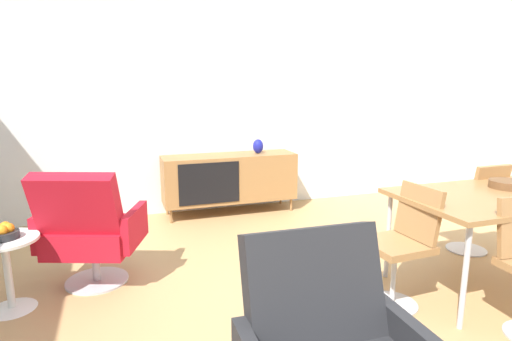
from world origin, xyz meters
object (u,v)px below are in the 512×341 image
object	(u,v)px
side_table_round	(7,266)
fruit_bowl	(3,232)
wooden_bowl_on_table	(507,184)
vase_cobalt	(258,146)
dining_chair_near_window	(403,241)
sideboard	(230,178)
lounge_chair_red	(89,229)
dining_table	(504,199)
dining_chair_back_right	(477,204)

from	to	relation	value
side_table_round	fruit_bowl	bearing A→B (deg)	-21.32
wooden_bowl_on_table	fruit_bowl	distance (m)	3.73
vase_cobalt	dining_chair_near_window	world-z (taller)	vase_cobalt
vase_cobalt	side_table_round	distance (m)	2.97
sideboard	fruit_bowl	size ratio (longest dim) A/B	8.00
lounge_chair_red	side_table_round	bearing A→B (deg)	-160.20
vase_cobalt	dining_chair_near_window	xyz separation A→B (m)	(0.21, -2.49, -0.34)
dining_chair_near_window	fruit_bowl	size ratio (longest dim) A/B	4.28
sideboard	vase_cobalt	xyz separation A→B (m)	(0.37, 0.00, 0.37)
side_table_round	dining_table	bearing A→B (deg)	-12.91
sideboard	dining_chair_near_window	distance (m)	2.55
dining_table	side_table_round	size ratio (longest dim) A/B	3.08
dining_chair_back_right	lounge_chair_red	xyz separation A→B (m)	(-3.33, 0.43, -0.00)
dining_table	dining_chair_back_right	distance (m)	0.70
sideboard	vase_cobalt	world-z (taller)	vase_cobalt
vase_cobalt	lounge_chair_red	size ratio (longest dim) A/B	0.18
vase_cobalt	fruit_bowl	distance (m)	2.94
sideboard	lounge_chair_red	size ratio (longest dim) A/B	1.69
vase_cobalt	lounge_chair_red	xyz separation A→B (m)	(-1.88, -1.50, -0.34)
dining_chair_near_window	lounge_chair_red	bearing A→B (deg)	154.65
fruit_bowl	sideboard	bearing A→B (deg)	39.68
dining_chair_near_window	fruit_bowl	bearing A→B (deg)	162.99
dining_chair_back_right	side_table_round	world-z (taller)	dining_chair_back_right
sideboard	side_table_round	world-z (taller)	sideboard
dining_table	dining_chair_near_window	size ratio (longest dim) A/B	1.87
dining_chair_back_right	lounge_chair_red	distance (m)	3.36
side_table_round	wooden_bowl_on_table	bearing A→B (deg)	-10.58
lounge_chair_red	fruit_bowl	distance (m)	0.57
wooden_bowl_on_table	side_table_round	xyz separation A→B (m)	(-3.66, 0.68, -0.45)
dining_chair_near_window	lounge_chair_red	world-z (taller)	lounge_chair_red
lounge_chair_red	side_table_round	distance (m)	0.58
vase_cobalt	dining_table	size ratio (longest dim) A/B	0.11
wooden_bowl_on_table	dining_table	bearing A→B (deg)	-142.64
vase_cobalt	dining_chair_back_right	xyz separation A→B (m)	(1.45, -1.93, -0.34)
vase_cobalt	dining_table	xyz separation A→B (m)	(1.10, -2.49, -0.11)
sideboard	wooden_bowl_on_table	world-z (taller)	wooden_bowl_on_table
sideboard	dining_chair_near_window	bearing A→B (deg)	-76.91
wooden_bowl_on_table	lounge_chair_red	world-z (taller)	lounge_chair_red
sideboard	wooden_bowl_on_table	bearing A→B (deg)	-55.59
sideboard	dining_table	distance (m)	2.90
dining_table	side_table_round	world-z (taller)	dining_table
dining_table	wooden_bowl_on_table	xyz separation A→B (m)	(0.16, 0.12, 0.07)
dining_table	lounge_chair_red	bearing A→B (deg)	161.56
sideboard	lounge_chair_red	bearing A→B (deg)	-135.24
vase_cobalt	lounge_chair_red	distance (m)	2.42
dining_table	lounge_chair_red	world-z (taller)	lounge_chair_red
wooden_bowl_on_table	side_table_round	distance (m)	3.75
vase_cobalt	dining_chair_near_window	size ratio (longest dim) A/B	0.20
sideboard	dining_chair_back_right	xyz separation A→B (m)	(1.82, -1.93, 0.03)
dining_chair_back_right	vase_cobalt	bearing A→B (deg)	126.92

